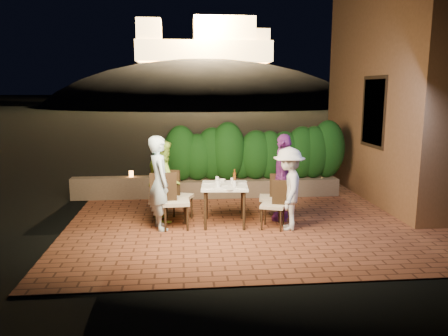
{
  "coord_description": "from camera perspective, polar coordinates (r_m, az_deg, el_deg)",
  "views": [
    {
      "loc": [
        -1.34,
        -7.68,
        2.48
      ],
      "look_at": [
        -0.59,
        0.22,
        1.05
      ],
      "focal_mm": 35.0,
      "sensor_mm": 36.0,
      "label": 1
    }
  ],
  "objects": [
    {
      "name": "hill",
      "position": [
        68.07,
        -2.56,
        4.77
      ],
      "size": [
        52.0,
        40.0,
        22.0
      ],
      "primitive_type": "ellipsoid",
      "color": "black",
      "rests_on": "ground"
    },
    {
      "name": "plate_centre",
      "position": [
        8.04,
        0.08,
        -2.18
      ],
      "size": [
        0.21,
        0.21,
        0.01
      ],
      "primitive_type": "cylinder",
      "color": "white",
      "rests_on": "dining_table"
    },
    {
      "name": "diner_purple",
      "position": [
        8.41,
        7.79,
        -1.19
      ],
      "size": [
        0.7,
        1.05,
        1.66
      ],
      "primitive_type": "imported",
      "rotation": [
        0.0,
        0.0,
        -1.9
      ],
      "color": "#732A7F",
      "rests_on": "ground"
    },
    {
      "name": "fortress",
      "position": [
        68.24,
        -2.66,
        16.98
      ],
      "size": [
        26.0,
        8.0,
        8.0
      ],
      "primitive_type": null,
      "color": "#FFCC7A",
      "rests_on": "hill"
    },
    {
      "name": "building_wall",
      "position": [
        10.87,
        21.96,
        9.6
      ],
      "size": [
        1.6,
        5.0,
        5.0
      ],
      "primitive_type": "cube",
      "color": "brown",
      "rests_on": "ground"
    },
    {
      "name": "terrace_floor",
      "position": [
        8.68,
        3.76,
        -6.93
      ],
      "size": [
        7.0,
        6.0,
        0.15
      ],
      "primitive_type": "cube",
      "color": "brown",
      "rests_on": "ground"
    },
    {
      "name": "dining_table",
      "position": [
        8.12,
        0.07,
        -4.82
      ],
      "size": [
        0.9,
        0.9,
        0.75
      ],
      "primitive_type": null,
      "rotation": [
        0.0,
        0.0,
        -0.09
      ],
      "color": "white",
      "rests_on": "ground"
    },
    {
      "name": "diner_green",
      "position": [
        8.38,
        -7.85,
        -1.61
      ],
      "size": [
        0.7,
        0.84,
        1.55
      ],
      "primitive_type": "imported",
      "rotation": [
        0.0,
        0.0,
        1.74
      ],
      "color": "#9FCE40",
      "rests_on": "ground"
    },
    {
      "name": "parapet",
      "position": [
        10.33,
        -13.4,
        -2.53
      ],
      "size": [
        2.2,
        0.3,
        0.5
      ],
      "primitive_type": "cube",
      "color": "brown",
      "rests_on": "ground"
    },
    {
      "name": "diner_white",
      "position": [
        7.85,
        8.43,
        -2.69
      ],
      "size": [
        0.75,
        1.06,
        1.49
      ],
      "primitive_type": "imported",
      "rotation": [
        0.0,
        0.0,
        -1.79
      ],
      "color": "silver",
      "rests_on": "ground"
    },
    {
      "name": "plate_nw",
      "position": [
        7.8,
        -2.1,
        -2.56
      ],
      "size": [
        0.24,
        0.24,
        0.01
      ],
      "primitive_type": "cylinder",
      "color": "white",
      "rests_on": "dining_table"
    },
    {
      "name": "beer_bottle",
      "position": [
        8.06,
        1.39,
        -1.14
      ],
      "size": [
        0.06,
        0.06,
        0.29
      ],
      "primitive_type": null,
      "color": "#552B0E",
      "rests_on": "dining_table"
    },
    {
      "name": "window_pane",
      "position": [
        10.09,
        19.1,
        6.93
      ],
      "size": [
        0.08,
        1.0,
        1.4
      ],
      "primitive_type": "cube",
      "color": "black",
      "rests_on": "building_wall"
    },
    {
      "name": "glass_nw",
      "position": [
        7.85,
        -0.8,
        -2.06
      ],
      "size": [
        0.07,
        0.07,
        0.12
      ],
      "primitive_type": "cylinder",
      "color": "silver",
      "rests_on": "dining_table"
    },
    {
      "name": "bowl",
      "position": [
        8.34,
        -0.33,
        -1.63
      ],
      "size": [
        0.19,
        0.19,
        0.04
      ],
      "primitive_type": "imported",
      "rotation": [
        0.0,
        0.0,
        -0.26
      ],
      "color": "white",
      "rests_on": "dining_table"
    },
    {
      "name": "chair_left_back",
      "position": [
        8.36,
        -5.92,
        -3.61
      ],
      "size": [
        0.59,
        0.59,
        0.98
      ],
      "primitive_type": null,
      "rotation": [
        0.0,
        0.0,
        -0.38
      ],
      "color": "black",
      "rests_on": "ground"
    },
    {
      "name": "parapet_lamp",
      "position": [
        10.24,
        -12.02,
        -0.76
      ],
      "size": [
        0.1,
        0.1,
        0.14
      ],
      "primitive_type": "cylinder",
      "color": "orange",
      "rests_on": "parapet"
    },
    {
      "name": "plate_ne",
      "position": [
        7.81,
        2.28,
        -2.56
      ],
      "size": [
        0.22,
        0.22,
        0.01
      ],
      "primitive_type": "cylinder",
      "color": "white",
      "rests_on": "dining_table"
    },
    {
      "name": "planter",
      "position": [
        10.36,
        3.29,
        -2.52
      ],
      "size": [
        4.2,
        0.55,
        0.4
      ],
      "primitive_type": "cube",
      "color": "brown",
      "rests_on": "ground"
    },
    {
      "name": "plate_sw",
      "position": [
        8.22,
        -2.02,
        -1.9
      ],
      "size": [
        0.23,
        0.23,
        0.01
      ],
      "primitive_type": "cylinder",
      "color": "white",
      "rests_on": "dining_table"
    },
    {
      "name": "chair_right_front",
      "position": [
        7.92,
        6.42,
        -4.71
      ],
      "size": [
        0.54,
        0.54,
        0.9
      ],
      "primitive_type": null,
      "rotation": [
        0.0,
        0.0,
        2.78
      ],
      "color": "black",
      "rests_on": "ground"
    },
    {
      "name": "hedge",
      "position": [
        10.22,
        3.34,
        1.59
      ],
      "size": [
        4.0,
        0.7,
        1.1
      ],
      "primitive_type": null,
      "color": "#113910",
      "rests_on": "planter"
    },
    {
      "name": "window_frame",
      "position": [
        10.09,
        19.05,
        6.94
      ],
      "size": [
        0.06,
        1.15,
        1.55
      ],
      "primitive_type": "cube",
      "color": "black",
      "rests_on": "building_wall"
    },
    {
      "name": "glass_se",
      "position": [
        8.15,
        1.07,
        -1.66
      ],
      "size": [
        0.06,
        0.06,
        0.11
      ],
      "primitive_type": "cylinder",
      "color": "silver",
      "rests_on": "dining_table"
    },
    {
      "name": "glass_ne",
      "position": [
        7.89,
        1.38,
        -2.06
      ],
      "size": [
        0.06,
        0.06,
        0.11
      ],
      "primitive_type": "cylinder",
      "color": "silver",
      "rests_on": "dining_table"
    },
    {
      "name": "ground",
      "position": [
        8.19,
        4.32,
        -7.59
      ],
      "size": [
        400.0,
        400.0,
        0.0
      ],
      "primitive_type": "plane",
      "color": "black",
      "rests_on": "ground"
    },
    {
      "name": "diner_blue",
      "position": [
        7.85,
        -8.41,
        -1.93
      ],
      "size": [
        0.56,
        0.7,
        1.69
      ],
      "primitive_type": "imported",
      "rotation": [
        0.0,
        0.0,
        1.85
      ],
      "color": "#C2E7FA",
      "rests_on": "ground"
    },
    {
      "name": "chair_left_front",
      "position": [
        7.91,
        -6.31,
        -4.26
      ],
      "size": [
        0.5,
        0.5,
        1.03
      ],
      "primitive_type": null,
      "rotation": [
        0.0,
        0.0,
        0.05
      ],
      "color": "black",
      "rests_on": "ground"
    },
    {
      "name": "chair_right_back",
      "position": [
        8.43,
        6.1,
        -3.77
      ],
      "size": [
        0.49,
        0.49,
        0.9
      ],
      "primitive_type": null,
      "rotation": [
        0.0,
        0.0,
        2.94
      ],
      "color": "black",
      "rests_on": "ground"
    },
    {
      "name": "plate_se",
      "position": [
        8.28,
        2.25,
        -1.81
      ],
      "size": [
        0.23,
        0.23,
        0.01
      ],
      "primitive_type": "cylinder",
      "color": "white",
      "rests_on": "dining_table"
    },
    {
      "name": "plate_front",
      "position": [
        7.71,
        0.71,
        -2.71
      ],
      "size": [
        0.22,
        0.22,
        0.01
      ],
      "primitive_type": "cylinder",
      "color": "white",
      "rests_on": "dining_table"
    },
    {
      "name": "glass_sw",
      "position": [
        8.23,
        -0.89,
        -1.51
      ],
      "size": [
        0.07,
        0.07,
        0.12
      ],
      "primitive_type": "cylinder",
      "color": "silver",
      "rests_on": "dining_table"
    }
  ]
}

